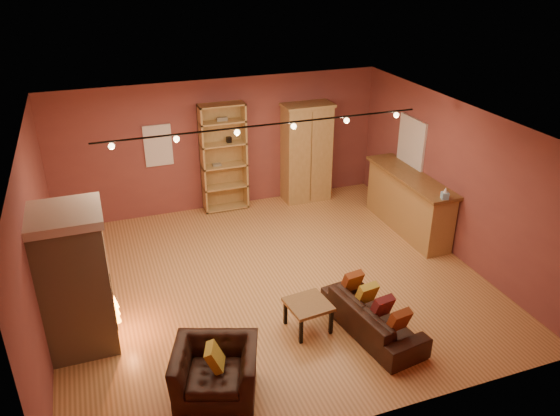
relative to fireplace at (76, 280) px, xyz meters
name	(u,v)px	position (x,y,z in m)	size (l,w,h in m)	color
floor	(271,281)	(3.04, 0.60, -1.06)	(7.00, 7.00, 0.00)	#AE713E
ceiling	(270,124)	(3.04, 0.60, 1.74)	(7.00, 7.00, 0.00)	brown
back_wall	(221,145)	(3.04, 3.85, 0.34)	(7.00, 0.02, 2.80)	brown
left_wall	(37,244)	(-0.46, 0.60, 0.34)	(0.02, 6.50, 2.80)	brown
right_wall	(454,179)	(6.54, 0.60, 0.34)	(0.02, 6.50, 2.80)	brown
fireplace	(76,280)	(0.00, 0.00, 0.00)	(1.01, 0.98, 2.12)	tan
back_window	(158,145)	(1.74, 3.83, 0.49)	(0.56, 0.04, 0.86)	white
bookcase	(223,156)	(3.05, 3.73, 0.13)	(0.95, 0.37, 2.33)	tan
armoire	(306,152)	(4.89, 3.57, 0.04)	(1.08, 0.62, 2.19)	tan
bar_counter	(408,202)	(6.24, 1.49, -0.46)	(0.65, 2.46, 1.18)	tan
tissue_box	(445,194)	(6.19, 0.34, 0.21)	(0.14, 0.14, 0.21)	#85B4D5
right_window	(412,142)	(6.51, 2.00, 0.59)	(0.05, 0.90, 1.00)	white
loveseat	(373,311)	(4.01, -1.19, -0.70)	(0.78, 1.84, 0.75)	black
armchair	(215,364)	(1.53, -1.61, -0.60)	(1.23, 1.00, 0.92)	black
coffee_table	(308,307)	(3.14, -0.80, -0.67)	(0.66, 0.66, 0.46)	brown
track_rail	(266,127)	(3.04, 0.80, 1.63)	(5.20, 0.09, 0.13)	black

